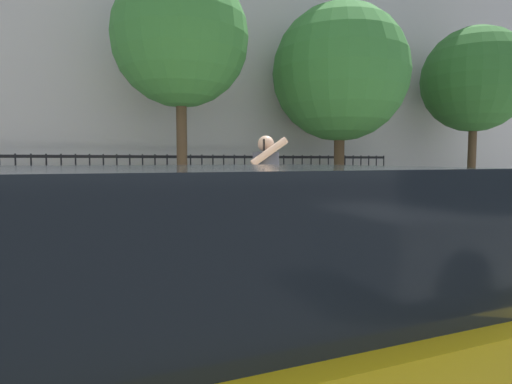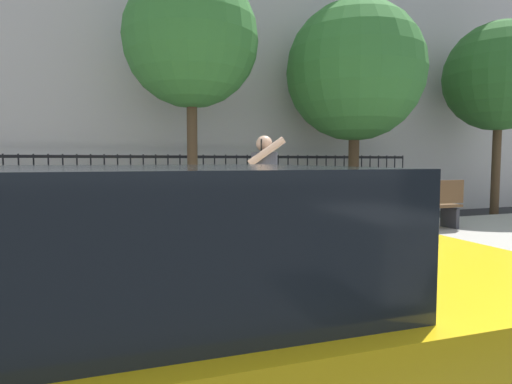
# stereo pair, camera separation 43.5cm
# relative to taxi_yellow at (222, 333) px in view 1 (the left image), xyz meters

# --- Properties ---
(ground_plane) EXTENTS (60.00, 60.00, 0.00)m
(ground_plane) POSITION_rel_taxi_yellow_xyz_m (1.38, 1.38, -0.70)
(ground_plane) COLOR #28282B
(sidewalk) EXTENTS (28.00, 4.40, 0.15)m
(sidewalk) POSITION_rel_taxi_yellow_xyz_m (1.38, 3.58, -0.63)
(sidewalk) COLOR #B2ADA3
(sidewalk) RESTS_ON ground
(building_facade) EXTENTS (28.00, 4.00, 10.19)m
(building_facade) POSITION_rel_taxi_yellow_xyz_m (1.38, 9.88, 4.39)
(building_facade) COLOR #BCB7B2
(building_facade) RESTS_ON ground
(iron_fence) EXTENTS (12.03, 0.04, 1.60)m
(iron_fence) POSITION_rel_taxi_yellow_xyz_m (1.38, 7.28, 0.32)
(iron_fence) COLOR black
(iron_fence) RESTS_ON ground
(taxi_yellow) EXTENTS (4.26, 1.98, 1.45)m
(taxi_yellow) POSITION_rel_taxi_yellow_xyz_m (0.00, 0.00, 0.00)
(taxi_yellow) COLOR yellow
(taxi_yellow) RESTS_ON ground
(pedestrian_on_phone) EXTENTS (0.50, 0.70, 1.64)m
(pedestrian_on_phone) POSITION_rel_taxi_yellow_xyz_m (1.83, 3.25, 0.40)
(pedestrian_on_phone) COLOR tan
(pedestrian_on_phone) RESTS_ON sidewalk
(street_bench) EXTENTS (1.60, 0.45, 0.95)m
(street_bench) POSITION_rel_taxi_yellow_xyz_m (5.61, 4.49, -0.05)
(street_bench) COLOR brown
(street_bench) RESTS_ON sidewalk
(street_tree_near) EXTENTS (3.10, 3.10, 5.01)m
(street_tree_near) POSITION_rel_taxi_yellow_xyz_m (5.32, 6.45, 2.75)
(street_tree_near) COLOR #4C3823
(street_tree_near) RESTS_ON ground
(street_tree_mid) EXTENTS (2.57, 2.57, 5.06)m
(street_tree_mid) POSITION_rel_taxi_yellow_xyz_m (1.57, 6.33, 3.05)
(street_tree_mid) COLOR #4C3823
(street_tree_mid) RESTS_ON ground
(street_tree_far) EXTENTS (2.73, 2.73, 4.96)m
(street_tree_far) POSITION_rel_taxi_yellow_xyz_m (9.47, 6.23, 2.88)
(street_tree_far) COLOR #4C3823
(street_tree_far) RESTS_ON ground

